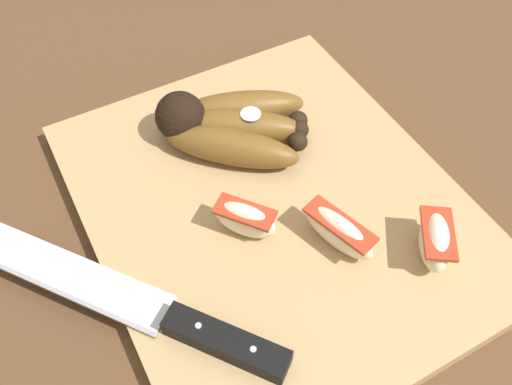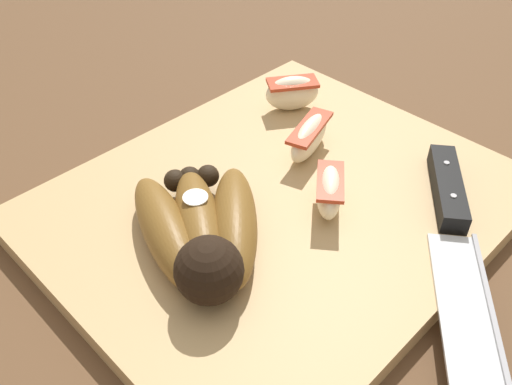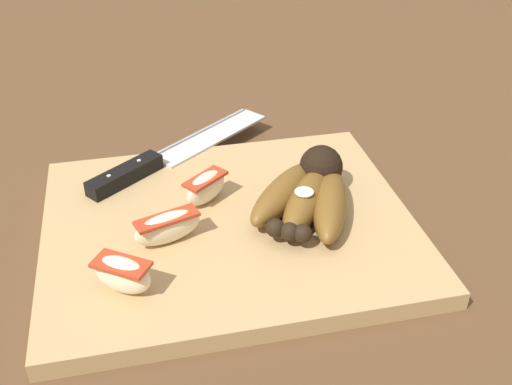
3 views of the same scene
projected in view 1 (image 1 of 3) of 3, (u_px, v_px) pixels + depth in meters
name	position (u px, v px, depth m)	size (l,w,h in m)	color
ground_plane	(258.00, 209.00, 0.52)	(6.00, 6.00, 0.00)	brown
cutting_board	(273.00, 207.00, 0.51)	(0.39, 0.33, 0.02)	tan
banana_bunch	(229.00, 125.00, 0.53)	(0.14, 0.16, 0.05)	black
chefs_knife	(170.00, 320.00, 0.42)	(0.24, 0.19, 0.02)	silver
apple_wedge_near	(339.00, 231.00, 0.46)	(0.07, 0.04, 0.04)	#F4E5C1
apple_wedge_middle	(435.00, 241.00, 0.45)	(0.06, 0.05, 0.04)	#F4E5C1
apple_wedge_far	(245.00, 219.00, 0.47)	(0.06, 0.05, 0.04)	#F4E5C1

